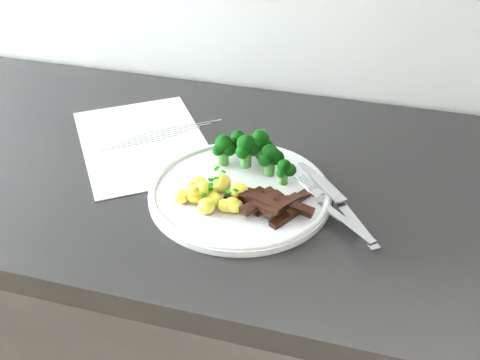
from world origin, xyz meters
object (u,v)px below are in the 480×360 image
object	(u,v)px
potatoes	(214,194)
knife	(346,213)
broccoli	(252,149)
fork	(334,211)
plate	(240,192)
recipe_paper	(144,142)
beef_strips	(271,203)

from	to	relation	value
potatoes	knife	size ratio (longest dim) A/B	0.56
broccoli	fork	xyz separation A→B (m)	(0.15, -0.09, -0.03)
plate	broccoli	size ratio (longest dim) A/B	1.98
recipe_paper	beef_strips	bearing A→B (deg)	-27.61
broccoli	fork	distance (m)	0.17
fork	recipe_paper	bearing A→B (deg)	160.01
recipe_paper	fork	bearing A→B (deg)	-19.99
potatoes	knife	xyz separation A→B (m)	(0.20, 0.02, -0.01)
beef_strips	fork	distance (m)	0.09
broccoli	knife	size ratio (longest dim) A/B	0.75
knife	plate	bearing A→B (deg)	176.76
potatoes	fork	size ratio (longest dim) A/B	0.76
broccoli	potatoes	world-z (taller)	broccoli
fork	plate	bearing A→B (deg)	171.26
plate	fork	xyz separation A→B (m)	(0.15, -0.02, 0.01)
knife	potatoes	bearing A→B (deg)	-172.81
potatoes	fork	bearing A→B (deg)	3.50
plate	knife	world-z (taller)	knife
recipe_paper	plate	xyz separation A→B (m)	(0.21, -0.11, 0.01)
broccoli	fork	size ratio (longest dim) A/B	1.01
recipe_paper	knife	world-z (taller)	knife
plate	beef_strips	xyz separation A→B (m)	(0.06, -0.03, 0.01)
broccoli	potatoes	distance (m)	0.11
broccoli	knife	world-z (taller)	broccoli
recipe_paper	plate	size ratio (longest dim) A/B	1.30
recipe_paper	knife	bearing A→B (deg)	-17.35
knife	broccoli	bearing A→B (deg)	155.32
beef_strips	fork	size ratio (longest dim) A/B	0.97
beef_strips	fork	bearing A→B (deg)	5.25
recipe_paper	potatoes	xyz separation A→B (m)	(0.18, -0.14, 0.02)
recipe_paper	plate	distance (m)	0.24
broccoli	knife	distance (m)	0.18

